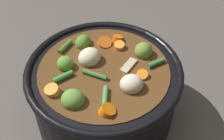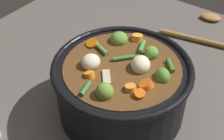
% 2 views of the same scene
% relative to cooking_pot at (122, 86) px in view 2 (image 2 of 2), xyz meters
% --- Properties ---
extents(ground_plane, '(1.10, 1.10, 0.00)m').
position_rel_cooking_pot_xyz_m(ground_plane, '(-0.00, -0.00, -0.07)').
color(ground_plane, '#514C47').
extents(cooking_pot, '(0.30, 0.30, 0.16)m').
position_rel_cooking_pot_xyz_m(cooking_pot, '(0.00, 0.00, 0.00)').
color(cooking_pot, black).
rests_on(cooking_pot, ground_plane).
extents(wooden_spoon, '(0.25, 0.20, 0.02)m').
position_rel_cooking_pot_xyz_m(wooden_spoon, '(0.03, 0.42, -0.06)').
color(wooden_spoon, olive).
rests_on(wooden_spoon, ground_plane).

